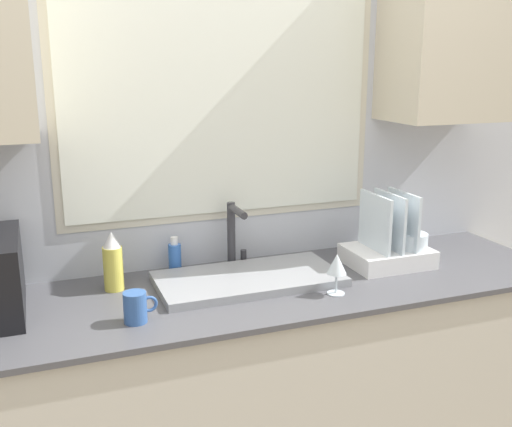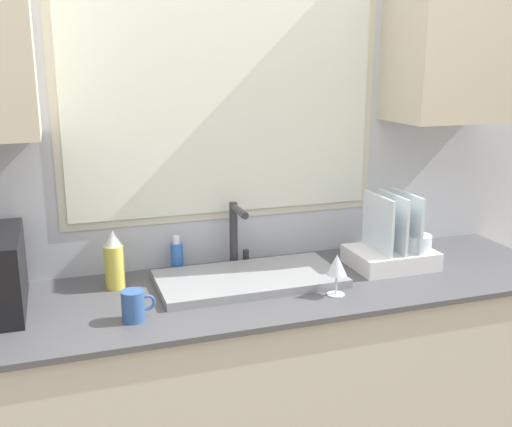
{
  "view_description": "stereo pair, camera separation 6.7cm",
  "coord_description": "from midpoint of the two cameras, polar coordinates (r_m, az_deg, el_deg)",
  "views": [
    {
      "loc": [
        -0.68,
        -1.57,
        1.69
      ],
      "look_at": [
        0.01,
        0.28,
        1.17
      ],
      "focal_mm": 42.0,
      "sensor_mm": 36.0,
      "label": 1
    },
    {
      "loc": [
        -0.62,
        -1.59,
        1.69
      ],
      "look_at": [
        0.01,
        0.28,
        1.17
      ],
      "focal_mm": 42.0,
      "sensor_mm": 36.0,
      "label": 2
    }
  ],
  "objects": [
    {
      "name": "mug_near_sink",
      "position": [
        1.91,
        -10.56,
        -8.62
      ],
      "size": [
        0.11,
        0.07,
        0.1
      ],
      "color": "#335999",
      "rests_on": "countertop"
    },
    {
      "name": "spray_bottle",
      "position": [
        2.17,
        -12.49,
        -4.4
      ],
      "size": [
        0.07,
        0.07,
        0.21
      ],
      "color": "#D8CC4C",
      "rests_on": "countertop"
    },
    {
      "name": "wine_glass",
      "position": [
        2.07,
        8.62,
        -4.98
      ],
      "size": [
        0.07,
        0.07,
        0.15
      ],
      "color": "silver",
      "rests_on": "countertop"
    },
    {
      "name": "wall_back",
      "position": [
        2.31,
        -2.15,
        7.46
      ],
      "size": [
        6.0,
        0.38,
        2.6
      ],
      "color": "silver",
      "rests_on": "ground_plane"
    },
    {
      "name": "faucet",
      "position": [
        2.31,
        -1.07,
        -1.59
      ],
      "size": [
        0.08,
        0.17,
        0.26
      ],
      "color": "#333338",
      "rests_on": "countertop"
    },
    {
      "name": "countertop",
      "position": [
        2.35,
        0.28,
        -17.23
      ],
      "size": [
        2.42,
        0.65,
        0.89
      ],
      "color": "beige",
      "rests_on": "ground_plane"
    },
    {
      "name": "sink_basin",
      "position": [
        2.19,
        0.24,
        -6.25
      ],
      "size": [
        0.67,
        0.33,
        0.03
      ],
      "color": "gray",
      "rests_on": "countertop"
    },
    {
      "name": "soap_bottle",
      "position": [
        2.31,
        -6.72,
        -4.05
      ],
      "size": [
        0.05,
        0.05,
        0.14
      ],
      "color": "blue",
      "rests_on": "countertop"
    },
    {
      "name": "dish_rack",
      "position": [
        2.41,
        13.74,
        -3.23
      ],
      "size": [
        0.32,
        0.24,
        0.29
      ],
      "color": "white",
      "rests_on": "countertop"
    }
  ]
}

